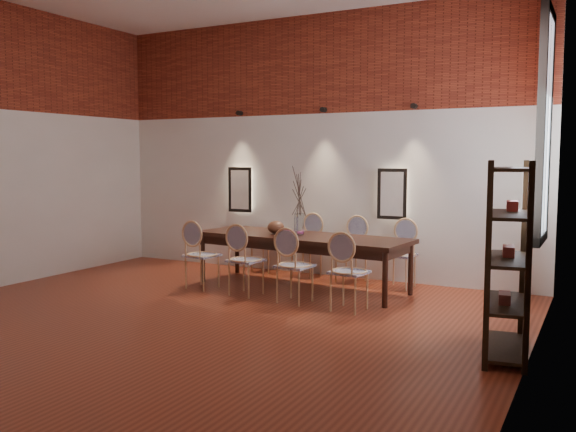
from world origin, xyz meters
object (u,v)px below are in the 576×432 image
at_px(chair_far_a, 266,242).
at_px(shelving_rack, 507,259).
at_px(chair_far_b, 307,246).
at_px(chair_near_d, 349,272).
at_px(chair_far_d, 400,255).
at_px(dining_table, 301,262).
at_px(bowl, 276,227).
at_px(chair_near_b, 246,260).
at_px(chair_near_c, 295,266).
at_px(chair_far_c, 351,250).
at_px(chair_near_a, 202,255).
at_px(vase, 299,224).
at_px(book, 290,232).

height_order(chair_far_a, shelving_rack, shelving_rack).
bearing_deg(chair_far_b, chair_near_d, 134.78).
relative_size(chair_far_b, chair_far_d, 1.00).
height_order(chair_far_b, chair_far_d, same).
bearing_deg(chair_far_b, dining_table, 116.39).
distance_m(bowl, shelving_rack, 3.80).
relative_size(dining_table, chair_near_b, 3.27).
relative_size(chair_near_c, chair_far_c, 1.00).
distance_m(chair_near_b, chair_near_d, 1.54).
distance_m(dining_table, chair_near_a, 1.39).
bearing_deg(chair_near_b, chair_near_a, -180.00).
relative_size(chair_far_a, vase, 3.13).
relative_size(chair_near_a, chair_far_d, 1.00).
distance_m(chair_near_b, chair_far_b, 1.55).
bearing_deg(bowl, chair_far_a, 127.19).
relative_size(chair_near_a, chair_far_a, 1.00).
height_order(chair_far_d, vase, vase).
bearing_deg(chair_near_c, chair_near_a, -180.00).
relative_size(chair_near_b, bowl, 3.92).
bearing_deg(chair_far_c, vase, 61.48).
distance_m(vase, shelving_rack, 3.49).
bearing_deg(book, chair_far_d, 20.74).
relative_size(chair_near_d, chair_far_b, 1.00).
xyz_separation_m(chair_far_d, book, (-1.46, -0.55, 0.30)).
relative_size(dining_table, chair_near_a, 3.27).
relative_size(chair_near_d, chair_far_c, 1.00).
relative_size(chair_far_c, vase, 3.13).
relative_size(vase, bowl, 1.25).
relative_size(chair_near_c, shelving_rack, 0.52).
xyz_separation_m(chair_far_c, bowl, (-0.85, -0.75, 0.37)).
xyz_separation_m(chair_near_c, chair_far_a, (-1.38, 1.68, 0.00)).
distance_m(dining_table, chair_near_d, 1.39).
distance_m(chair_near_a, vase, 1.42).
bearing_deg(chair_far_d, vase, 33.07).
relative_size(chair_near_d, book, 3.62).
relative_size(chair_near_c, chair_near_d, 1.00).
distance_m(chair_near_a, book, 1.28).
height_order(chair_far_c, shelving_rack, shelving_rack).
bearing_deg(chair_far_c, chair_far_a, -0.00).
bearing_deg(chair_far_a, chair_far_d, 180.00).
xyz_separation_m(chair_far_c, book, (-0.69, -0.62, 0.30)).
distance_m(chair_near_a, chair_far_b, 1.73).
height_order(chair_near_a, book, chair_near_a).
bearing_deg(chair_near_b, dining_table, 63.61).
bearing_deg(chair_near_d, dining_table, 146.11).
xyz_separation_m(chair_far_b, bowl, (-0.09, -0.82, 0.37)).
distance_m(chair_far_c, vase, 0.98).
relative_size(chair_far_a, chair_far_c, 1.00).
bearing_deg(chair_near_b, bowl, 90.94).
bearing_deg(chair_far_c, book, 47.31).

